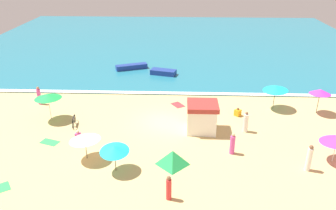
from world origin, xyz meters
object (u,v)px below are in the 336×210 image
Objects in this scene: beach_umbrella_5 at (85,138)px; beachgoer_5 at (39,96)px; beach_umbrella_4 at (114,149)px; beachgoer_3 at (78,136)px; beach_umbrella_1 at (276,88)px; beach_umbrella_2 at (48,96)px; beach_umbrella_3 at (320,92)px; small_boat_0 at (132,67)px; beachgoer_6 at (238,112)px; parked_bicycle at (74,121)px; beachgoer_4 at (169,188)px; small_boat_1 at (163,72)px; beach_tent at (173,158)px; beachgoer_1 at (309,158)px; beachgoer_0 at (232,144)px; lifeguard_cabana at (202,117)px; beachgoer_2 at (246,123)px.

beach_umbrella_5 reaches higher than beachgoer_5.
beachgoer_3 is (-3.60, 3.76, -1.29)m from beach_umbrella_4.
beach_umbrella_1 is 20.05m from beach_umbrella_2.
beach_umbrella_3 reaches higher than small_boat_0.
beach_umbrella_4 is 2.61× the size of beachgoer_6.
beachgoer_4 is at bearing -47.28° from parked_bicycle.
beachgoer_4 is 0.51× the size of small_boat_1.
beach_umbrella_4 is 21.09m from small_boat_0.
beachgoer_5 is at bearing 143.51° from beach_tent.
beach_umbrella_1 is at bearing 54.80° from beachgoer_4.
beach_umbrella_2 is 1.67× the size of beachgoer_1.
beachgoer_0 is (8.00, 2.42, -0.91)m from beach_umbrella_4.
beach_umbrella_1 is 9.32m from beachgoer_0.
small_boat_1 is (-3.85, 13.30, -0.83)m from lifeguard_cabana.
small_boat_0 reaches higher than small_boat_1.
lifeguard_cabana is 3.97m from beachgoer_0.
parked_bicycle is at bearing 161.78° from beachgoer_1.
lifeguard_cabana is at bearing 142.10° from beachgoer_1.
beach_umbrella_3 is 1.35× the size of beachgoer_2.
parked_bicycle is at bearing 177.45° from lifeguard_cabana.
beach_umbrella_5 is (-15.13, -8.95, -0.35)m from beach_umbrella_1.
beachgoer_0 is at bearing 20.24° from beach_tent.
beachgoer_2 is at bearing 20.47° from beach_umbrella_5.
parked_bicycle is at bearing -170.43° from beachgoer_6.
lifeguard_cabana is 0.80× the size of beach_umbrella_5.
beach_tent is at bearing -36.49° from beachgoer_5.
beach_umbrella_3 reaches higher than beach_umbrella_1.
beach_umbrella_4 is 0.64× the size of small_boat_1.
small_boat_0 is (-14.62, 20.41, -0.52)m from beachgoer_1.
beachgoer_1 is (17.45, -5.74, 0.53)m from parked_bicycle.
beachgoer_1 is 0.49× the size of small_boat_0.
beachgoer_4 is at bearing -86.10° from small_boat_1.
beachgoer_4 is (5.94, -4.07, -0.91)m from beach_umbrella_5.
beachgoer_0 is 6.74m from beachgoer_4.
beachgoer_5 is at bearing 177.85° from beach_umbrella_3.
beachgoer_4 reaches higher than parked_bicycle.
small_boat_1 is (6.84, 12.82, 0.01)m from parked_bicycle.
beach_umbrella_1 is at bearing 12.87° from parked_bicycle.
beach_umbrella_2 is 14.70m from small_boat_0.
beach_tent is 9.02m from beachgoer_1.
beach_umbrella_5 is at bearing -91.31° from small_boat_0.
beachgoer_6 is (5.55, 7.80, -0.23)m from beach_tent.
lifeguard_cabana reaches higher than small_boat_1.
beach_umbrella_4 is 1.05× the size of beachgoer_1.
small_boat_0 is at bearing 126.75° from beachgoer_2.
small_boat_1 is (4.01, -1.84, -0.00)m from small_boat_0.
beachgoer_1 is (6.77, -5.27, -0.31)m from lifeguard_cabana.
beachgoer_1 is at bearing -1.93° from beach_tent.
parked_bicycle is at bearing -167.13° from beach_umbrella_1.
beach_umbrella_2 is 14.68m from beachgoer_4.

